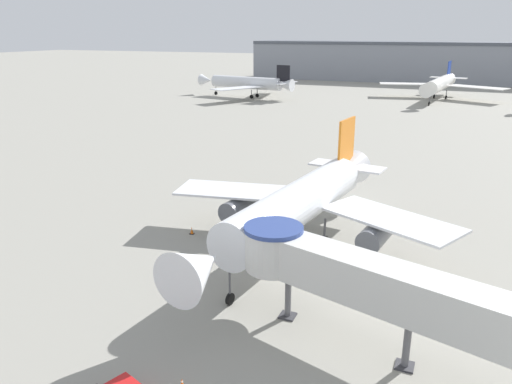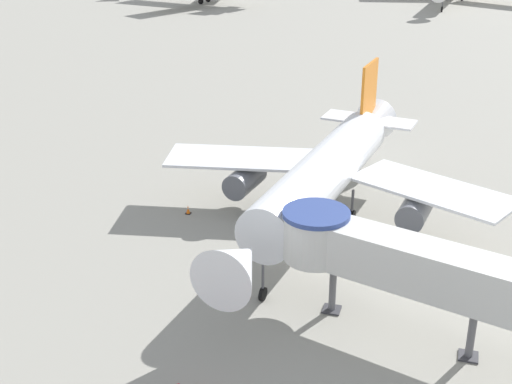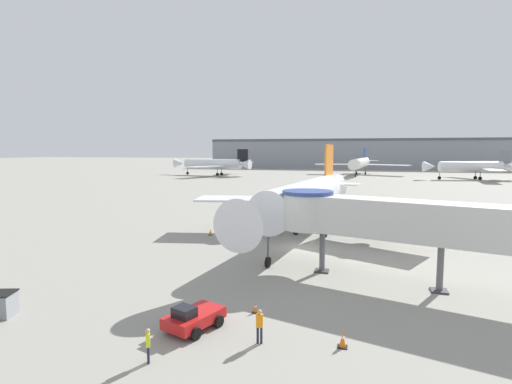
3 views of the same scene
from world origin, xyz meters
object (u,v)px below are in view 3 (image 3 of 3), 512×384
Objects in this scene: main_airplane at (306,199)px; ground_crew_wing_walker at (260,324)px; background_jet_gray_tail at (473,167)px; traffic_cone_near_nose at (255,308)px; jet_bridge at (382,218)px; traffic_cone_port_wing at (210,232)px; background_jet_black_tail at (214,164)px; ground_crew_marshaller at (148,343)px; traffic_cone_apron_front at (343,340)px; background_jet_blue_tail at (360,163)px; pushback_tug_red at (193,317)px.

ground_crew_wing_walker is at bearing -79.77° from main_airplane.
main_airplane is at bearing -33.80° from background_jet_gray_tail.
traffic_cone_near_nose is 0.33× the size of ground_crew_wing_walker.
jet_bridge is 22.12m from traffic_cone_port_wing.
traffic_cone_near_nose is 129.30m from background_jet_black_tail.
main_airplane is 27.57m from ground_crew_marshaller.
background_jet_black_tail is (-53.39, 122.90, 3.99)m from traffic_cone_apron_front.
traffic_cone_near_nose is at bearing -85.94° from background_jet_blue_tail.
traffic_cone_port_wing is 0.02× the size of background_jet_blue_tail.
background_jet_gray_tail is 0.84× the size of background_jet_blue_tail.
background_jet_gray_tail is 0.92× the size of background_jet_black_tail.
pushback_tug_red is 6.32× the size of traffic_cone_near_nose.
background_jet_black_tail is at bearing -156.57° from background_jet_blue_tail.
pushback_tug_red is 3.95m from ground_crew_wing_walker.
background_jet_blue_tail reaches higher than ground_crew_marshaller.
ground_crew_wing_walker is (1.19, -3.65, 0.75)m from traffic_cone_near_nose.
background_jet_black_tail is (-88.90, -1.19, 0.13)m from background_jet_gray_tail.
background_jet_gray_tail is 88.91m from background_jet_black_tail.
ground_crew_marshaller is at bearing 28.85° from background_jet_black_tail.
ground_crew_wing_walker is at bearing -101.77° from jet_bridge.
traffic_cone_port_wing is at bearing 29.87° from background_jet_black_tail.
traffic_cone_apron_front is at bearing -55.03° from traffic_cone_port_wing.
traffic_cone_near_nose is at bearing -82.67° from main_airplane.
background_jet_black_tail reaches higher than ground_crew_wing_walker.
pushback_tug_red reaches higher than traffic_cone_apron_front.
ground_crew_marshaller is (7.35, -26.49, 0.60)m from traffic_cone_port_wing.
traffic_cone_apron_front is (15.89, -22.72, 0.03)m from traffic_cone_port_wing.
pushback_tug_red is 4.72× the size of traffic_cone_apron_front.
pushback_tug_red is 7.96m from traffic_cone_apron_front.
ground_crew_wing_walker reaches higher than traffic_cone_port_wing.
ground_crew_marshaller is 0.04× the size of background_jet_blue_tail.
traffic_cone_port_wing is 27.50m from ground_crew_marshaller.
traffic_cone_near_nose is at bearing -116.67° from jet_bridge.
main_airplane is at bearing 89.50° from traffic_cone_near_nose.
background_jet_blue_tail is at bearing 106.76° from pushback_tug_red.
ground_crew_wing_walker is (4.47, 3.09, 0.08)m from ground_crew_marshaller.
background_jet_blue_tail is at bearing -125.21° from background_jet_gray_tail.
traffic_cone_near_nose is at bearing -30.46° from background_jet_gray_tail.
background_jet_blue_tail is (0.08, 139.38, 4.17)m from traffic_cone_apron_front.
pushback_tug_red is 2.10× the size of ground_crew_wing_walker.
traffic_cone_apron_front is (5.08, -23.36, -4.01)m from main_airplane.
traffic_cone_apron_front is at bearing -69.91° from main_airplane.
background_jet_gray_tail is at bearing 61.79° from ground_crew_wing_walker.
background_jet_black_tail is (-44.86, 126.68, 3.42)m from ground_crew_marshaller.
traffic_cone_apron_front is (-2.23, -10.83, -4.40)m from jet_bridge.
ground_crew_wing_walker reaches higher than traffic_cone_apron_front.
background_jet_blue_tail reaches higher than traffic_cone_apron_front.
jet_bridge is at bearing 46.41° from traffic_cone_near_nose.
background_jet_gray_tail reaches higher than ground_crew_marshaller.
ground_crew_wing_walker reaches higher than traffic_cone_near_nose.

